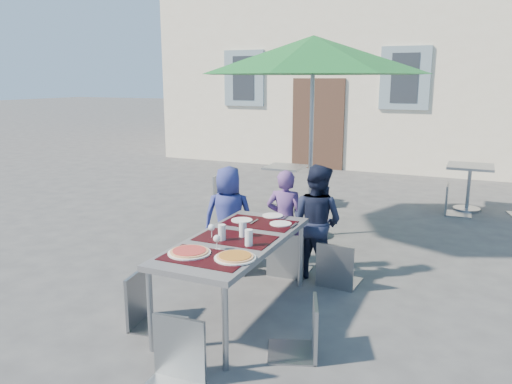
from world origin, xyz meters
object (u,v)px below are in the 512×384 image
at_px(child_0, 229,217).
at_px(cafe_table_1, 469,179).
at_px(chair_2, 339,238).
at_px(chair_3, 146,268).
at_px(chair_1, 288,227).
at_px(chair_5, 171,316).
at_px(dining_table, 235,244).
at_px(pizza_near_right, 235,257).
at_px(bg_chair_r_0, 311,172).
at_px(pizza_near_left, 189,252).
at_px(child_2, 317,222).
at_px(chair_0, 226,230).
at_px(patio_umbrella, 313,56).
at_px(bg_chair_l_0, 222,173).
at_px(cafe_table_0, 285,179).
at_px(child_1, 285,221).
at_px(bg_chair_l_1, 455,182).
at_px(chair_4, 304,296).

distance_m(child_0, cafe_table_1, 4.68).
distance_m(chair_2, cafe_table_1, 4.17).
relative_size(child_0, chair_3, 1.28).
bearing_deg(chair_1, chair_5, -90.09).
xyz_separation_m(dining_table, pizza_near_right, (0.24, -0.48, 0.07)).
distance_m(bg_chair_r_0, cafe_table_1, 2.65).
distance_m(pizza_near_right, bg_chair_r_0, 4.81).
distance_m(pizza_near_left, chair_1, 1.68).
relative_size(child_2, chair_0, 1.50).
bearing_deg(patio_umbrella, dining_table, -87.19).
bearing_deg(bg_chair_l_0, pizza_near_right, -60.84).
relative_size(pizza_near_right, cafe_table_0, 0.50).
height_order(chair_2, bg_chair_l_0, chair_2).
height_order(child_0, cafe_table_1, child_0).
xyz_separation_m(child_1, patio_umbrella, (-0.15, 1.37, 1.87)).
height_order(dining_table, pizza_near_right, pizza_near_right).
bearing_deg(chair_2, chair_3, -130.48).
height_order(pizza_near_right, child_1, child_1).
bearing_deg(bg_chair_l_1, patio_umbrella, -130.32).
xyz_separation_m(pizza_near_right, chair_3, (-0.87, -0.03, -0.22)).
distance_m(chair_2, cafe_table_0, 3.63).
distance_m(chair_3, bg_chair_l_1, 5.69).
bearing_deg(patio_umbrella, chair_5, -86.61).
bearing_deg(patio_umbrella, pizza_near_right, -83.26).
height_order(patio_umbrella, bg_chair_l_1, patio_umbrella).
relative_size(child_2, chair_4, 1.48).
xyz_separation_m(patio_umbrella, bg_chair_r_0, (-0.52, 1.65, -1.87)).
relative_size(pizza_near_left, chair_4, 0.42).
xyz_separation_m(pizza_near_left, chair_3, (-0.46, 0.02, -0.22)).
bearing_deg(bg_chair_l_1, cafe_table_1, 58.18).
xyz_separation_m(pizza_near_left, child_0, (-0.47, 1.63, -0.17)).
bearing_deg(bg_chair_l_0, chair_2, -44.90).
relative_size(pizza_near_left, pizza_near_right, 1.05).
bearing_deg(cafe_table_0, pizza_near_left, -78.71).
distance_m(pizza_near_right, chair_1, 1.61).
bearing_deg(child_1, bg_chair_l_1, -123.18).
bearing_deg(bg_chair_l_1, cafe_table_0, -169.62).
relative_size(child_1, bg_chair_l_0, 1.34).
distance_m(dining_table, chair_2, 1.27).
height_order(pizza_near_left, patio_umbrella, patio_umbrella).
bearing_deg(pizza_near_left, chair_4, 7.23).
height_order(pizza_near_right, chair_0, chair_0).
distance_m(pizza_near_right, chair_5, 0.78).
xyz_separation_m(pizza_near_right, bg_chair_l_1, (1.43, 5.18, -0.23)).
bearing_deg(dining_table, bg_chair_l_0, 119.52).
xyz_separation_m(child_0, chair_2, (1.33, -0.05, -0.06)).
bearing_deg(bg_chair_l_0, child_2, -46.33).
distance_m(bg_chair_l_0, cafe_table_1, 4.27).
distance_m(chair_1, cafe_table_0, 3.31).
bearing_deg(chair_4, cafe_table_1, 78.88).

